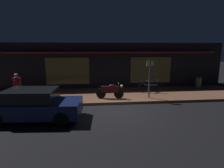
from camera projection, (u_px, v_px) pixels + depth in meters
ground_plane at (119, 110)px, 10.03m from camera, size 60.00×60.00×0.00m
sidewalk_slab at (113, 95)px, 12.94m from camera, size 18.00×4.00×0.15m
storefront_building at (108, 65)px, 15.91m from camera, size 18.00×3.30×3.60m
motorcycle at (110, 90)px, 11.73m from camera, size 1.70×0.57×0.97m
bicycle_parked at (151, 88)px, 13.17m from camera, size 1.64×0.47×0.91m
person_photographer at (17, 87)px, 10.86m from camera, size 0.40×0.62×1.67m
sign_post at (150, 76)px, 11.67m from camera, size 0.44×0.09×2.40m
trash_bin at (198, 82)px, 14.46m from camera, size 0.48×0.48×0.93m
parked_car_near at (34, 105)px, 8.64m from camera, size 4.22×2.07×1.42m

